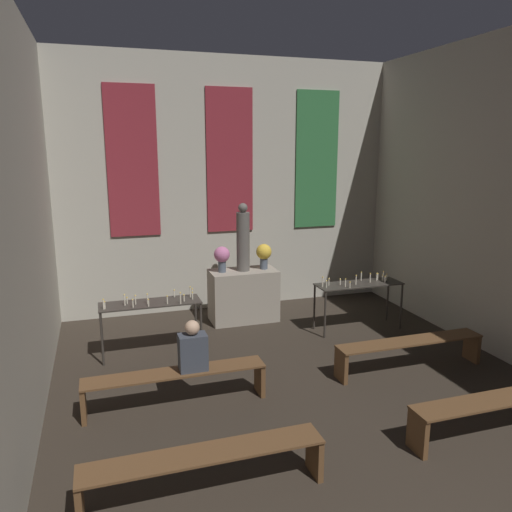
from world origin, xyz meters
The scene contains 13 objects.
wall_back centered at (0.00, 9.33, 2.54)m, with size 6.97×0.16×5.02m.
wall_left centered at (-3.42, 4.64, 2.51)m, with size 0.12×9.51×5.02m.
altar centered at (0.00, 8.34, 0.49)m, with size 1.27×0.67×0.99m.
statue centered at (0.00, 8.34, 1.59)m, with size 0.25×0.25×1.28m.
flower_vase_left centered at (-0.41, 8.34, 1.29)m, with size 0.30×0.30×0.49m.
flower_vase_right centered at (0.41, 8.34, 1.29)m, with size 0.30×0.30×0.49m.
candle_rack_left centered at (-1.86, 7.24, 0.77)m, with size 1.59×0.51×1.06m.
candle_rack_right centered at (1.86, 7.24, 0.77)m, with size 1.59×0.51×1.06m.
pew_second_left centered at (-1.75, 3.65, 0.35)m, with size 2.33×0.36×0.47m.
pew_second_right centered at (1.75, 3.65, 0.35)m, with size 2.33×0.36×0.47m.
pew_back_left centered at (-1.75, 5.45, 0.35)m, with size 2.33×0.36×0.47m.
pew_back_right centered at (1.75, 5.45, 0.35)m, with size 2.33×0.36×0.47m.
person_seated centered at (-1.52, 5.45, 0.76)m, with size 0.36×0.24×0.67m.
Camera 1 is at (-2.56, -0.49, 3.29)m, focal length 35.00 mm.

